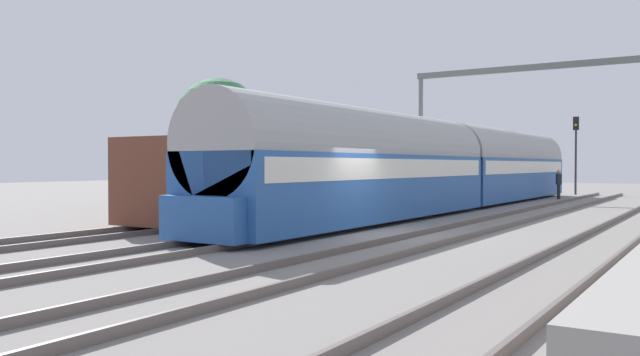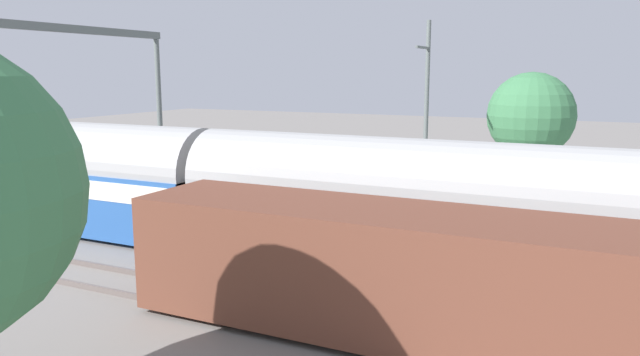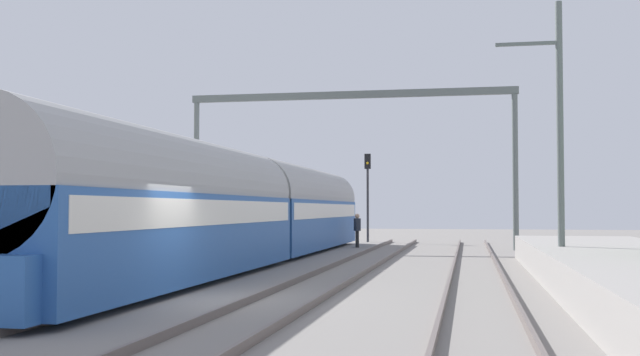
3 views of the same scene
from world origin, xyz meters
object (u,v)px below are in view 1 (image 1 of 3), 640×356
at_px(railway_signal_far, 576,145).
at_px(catenary_gantry, 551,97).
at_px(freight_car, 271,179).
at_px(passenger_train, 450,166).
at_px(person_crossing, 559,182).

height_order(railway_signal_far, catenary_gantry, catenary_gantry).
distance_m(freight_car, railway_signal_far, 27.12).
distance_m(passenger_train, freight_car, 9.15).
relative_size(passenger_train, railway_signal_far, 6.23).
bearing_deg(catenary_gantry, passenger_train, -100.89).
xyz_separation_m(passenger_train, catenary_gantry, (2.01, 10.45, 3.93)).
height_order(freight_car, railway_signal_far, railway_signal_far).
relative_size(person_crossing, catenary_gantry, 0.11).
bearing_deg(passenger_train, freight_car, -116.12).
bearing_deg(railway_signal_far, person_crossing, -87.32).
relative_size(freight_car, railway_signal_far, 2.47).
bearing_deg(person_crossing, railway_signal_far, 154.36).
bearing_deg(railway_signal_far, freight_car, -102.68).
xyz_separation_m(passenger_train, railway_signal_far, (1.92, 18.19, 1.38)).
relative_size(freight_car, catenary_gantry, 0.79).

